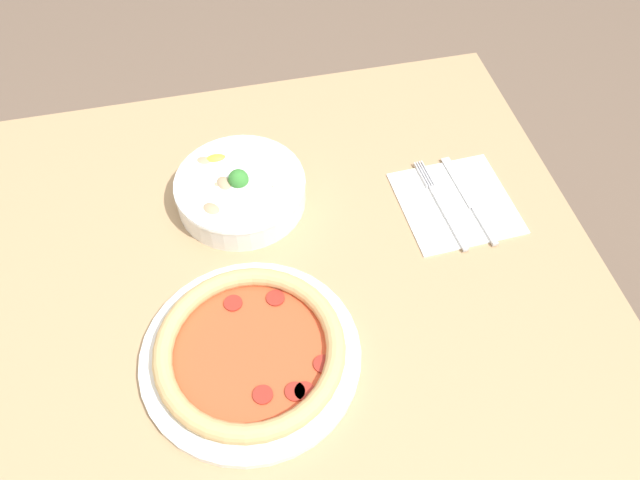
# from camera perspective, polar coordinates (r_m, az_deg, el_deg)

# --- Properties ---
(ground_plane) EXTENTS (8.00, 8.00, 0.00)m
(ground_plane) POSITION_cam_1_polar(r_m,az_deg,el_deg) (1.60, -5.43, -18.01)
(ground_plane) COLOR brown
(dining_table) EXTENTS (1.12, 0.83, 0.74)m
(dining_table) POSITION_cam_1_polar(r_m,az_deg,el_deg) (1.03, -8.09, -6.57)
(dining_table) COLOR tan
(dining_table) RESTS_ON ground_plane
(pizza) EXTENTS (0.30, 0.30, 0.04)m
(pizza) POSITION_cam_1_polar(r_m,az_deg,el_deg) (0.84, -6.40, -10.11)
(pizza) COLOR white
(pizza) RESTS_ON dining_table
(bowl) EXTENTS (0.21, 0.21, 0.07)m
(bowl) POSITION_cam_1_polar(r_m,az_deg,el_deg) (0.99, -7.32, 4.62)
(bowl) COLOR white
(bowl) RESTS_ON dining_table
(napkin) EXTENTS (0.18, 0.18, 0.00)m
(napkin) POSITION_cam_1_polar(r_m,az_deg,el_deg) (1.03, 12.30, 3.34)
(napkin) COLOR white
(napkin) RESTS_ON dining_table
(fork) EXTENTS (0.03, 0.19, 0.00)m
(fork) POSITION_cam_1_polar(r_m,az_deg,el_deg) (1.01, 11.01, 3.17)
(fork) COLOR silver
(fork) RESTS_ON napkin
(knife) EXTENTS (0.03, 0.19, 0.01)m
(knife) POSITION_cam_1_polar(r_m,az_deg,el_deg) (1.03, 13.65, 3.32)
(knife) COLOR silver
(knife) RESTS_ON napkin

